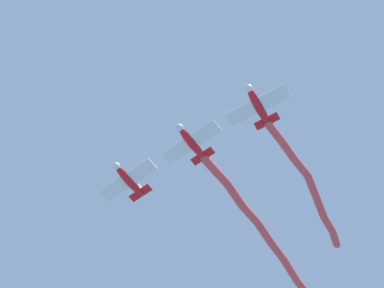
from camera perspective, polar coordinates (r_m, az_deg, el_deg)
airplane_lead at (r=59.74m, az=-5.65°, el=-3.19°), size 5.65×4.64×1.48m
airplane_left_wing at (r=57.99m, az=-0.06°, el=0.16°), size 5.63×4.65×1.48m
smoke_trail_left_wing at (r=66.77m, az=7.73°, el=-9.62°), size 17.40×23.28×4.38m
airplane_right_wing at (r=56.47m, az=5.87°, el=3.44°), size 5.35×4.83×1.48m
smoke_trail_right_wing at (r=61.57m, az=10.33°, el=-3.80°), size 11.06×12.89×2.45m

